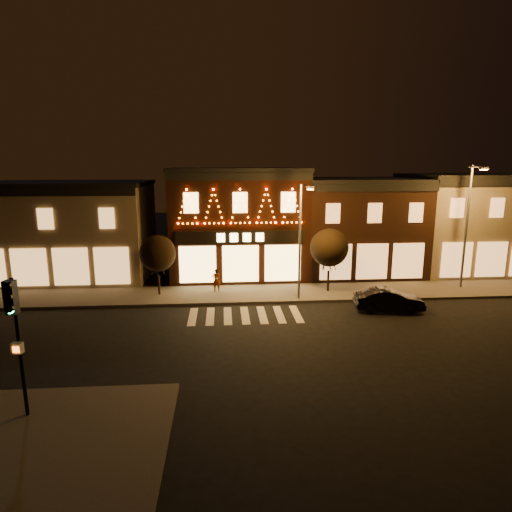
{
  "coord_description": "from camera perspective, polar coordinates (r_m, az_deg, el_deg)",
  "views": [
    {
      "loc": [
        -1.19,
        -19.67,
        8.53
      ],
      "look_at": [
        0.64,
        4.0,
        3.5
      ],
      "focal_mm": 30.29,
      "sensor_mm": 36.0,
      "label": 1
    }
  ],
  "objects": [
    {
      "name": "streetlamp_right",
      "position": [
        32.42,
        26.3,
        4.56
      ],
      "size": [
        0.59,
        1.92,
        8.35
      ],
      "rotation": [
        0.0,
        0.0,
        0.14
      ],
      "color": "#59595E",
      "rests_on": "sidewalk_far"
    },
    {
      "name": "tree_left",
      "position": [
        28.67,
        -12.87,
        0.34
      ],
      "size": [
        2.35,
        2.35,
        3.94
      ],
      "rotation": [
        0.0,
        0.0,
        -0.03
      ],
      "color": "black",
      "rests_on": "sidewalk_far"
    },
    {
      "name": "traffic_signal_near",
      "position": [
        16.12,
        -29.25,
        -7.58
      ],
      "size": [
        0.37,
        0.5,
        4.84
      ],
      "rotation": [
        0.0,
        0.0,
        -0.12
      ],
      "color": "black",
      "rests_on": "sidewalk_near"
    },
    {
      "name": "building_right_a",
      "position": [
        35.64,
        13.12,
        3.96
      ],
      "size": [
        9.2,
        8.28,
        7.5
      ],
      "color": "#341B12",
      "rests_on": "ground"
    },
    {
      "name": "tree_right",
      "position": [
        29.1,
        9.65,
        1.09
      ],
      "size": [
        2.54,
        2.54,
        4.25
      ],
      "rotation": [
        0.0,
        0.0,
        0.1
      ],
      "color": "black",
      "rests_on": "sidewalk_far"
    },
    {
      "name": "pedestrian",
      "position": [
        29.25,
        -5.25,
        -3.18
      ],
      "size": [
        0.62,
        0.46,
        1.53
      ],
      "primitive_type": "imported",
      "rotation": [
        0.0,
        0.0,
        3.32
      ],
      "color": "gray",
      "rests_on": "sidewalk_far"
    },
    {
      "name": "dark_sedan",
      "position": [
        26.97,
        17.11,
        -5.55
      ],
      "size": [
        4.14,
        1.8,
        1.32
      ],
      "primitive_type": "imported",
      "rotation": [
        0.0,
        0.0,
        1.47
      ],
      "color": "black",
      "rests_on": "ground"
    },
    {
      "name": "building_left",
      "position": [
        36.01,
        -23.55,
        3.19
      ],
      "size": [
        12.2,
        8.28,
        7.3
      ],
      "color": "#7E6E59",
      "rests_on": "ground"
    },
    {
      "name": "ground",
      "position": [
        21.47,
        -0.89,
        -11.45
      ],
      "size": [
        120.0,
        120.0,
        0.0
      ],
      "primitive_type": "plane",
      "color": "black",
      "rests_on": "ground"
    },
    {
      "name": "sidewalk_far",
      "position": [
        29.11,
        2.08,
        -4.93
      ],
      "size": [
        44.0,
        4.0,
        0.15
      ],
      "primitive_type": "cube",
      "color": "#47423D",
      "rests_on": "ground"
    },
    {
      "name": "building_pulp",
      "position": [
        33.95,
        -2.37,
        4.56
      ],
      "size": [
        10.2,
        8.34,
        8.3
      ],
      "color": "black",
      "rests_on": "ground"
    },
    {
      "name": "streetlamp_mid",
      "position": [
        26.82,
        6.0,
        3.02
      ],
      "size": [
        0.61,
        1.66,
        7.22
      ],
      "rotation": [
        0.0,
        0.0,
        -0.2
      ],
      "color": "#59595E",
      "rests_on": "sidewalk_far"
    },
    {
      "name": "sidewalk_near",
      "position": [
        15.74,
        -25.23,
        -21.78
      ],
      "size": [
        7.0,
        7.0,
        0.15
      ],
      "primitive_type": "cube",
      "color": "#47423D",
      "rests_on": "ground"
    },
    {
      "name": "building_right_b",
      "position": [
        39.27,
        25.79,
        4.02
      ],
      "size": [
        9.2,
        8.28,
        7.8
      ],
      "color": "#7E6E59",
      "rests_on": "ground"
    }
  ]
}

